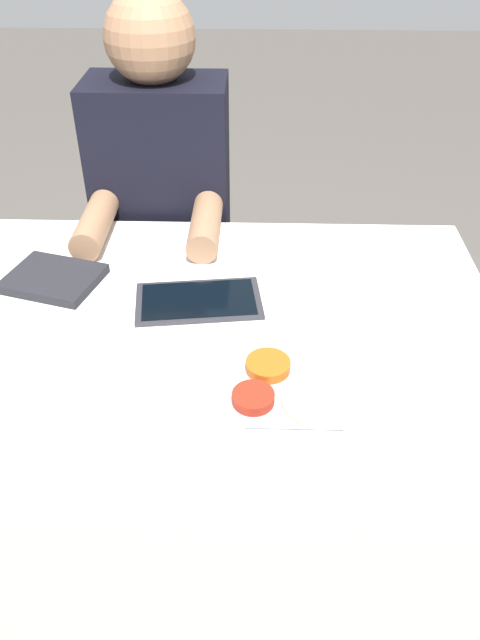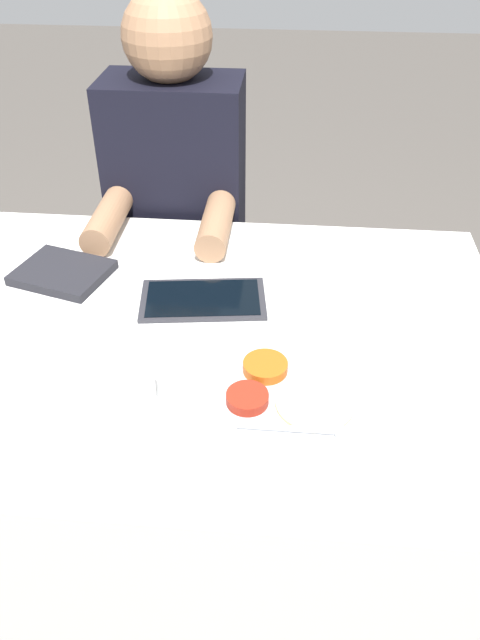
# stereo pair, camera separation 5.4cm
# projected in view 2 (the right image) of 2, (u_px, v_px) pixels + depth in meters

# --- Properties ---
(ground_plane) EXTENTS (12.00, 12.00, 0.00)m
(ground_plane) POSITION_uv_depth(u_px,v_px,m) (201.00, 552.00, 1.63)
(ground_plane) COLOR #4C4742
(dining_table) EXTENTS (1.22, 0.86, 0.74)m
(dining_table) POSITION_uv_depth(u_px,v_px,m) (195.00, 458.00, 1.40)
(dining_table) COLOR silver
(dining_table) RESTS_ON ground_plane
(thali_tray) EXTENTS (0.27, 0.27, 0.03)m
(thali_tray) POSITION_uv_depth(u_px,v_px,m) (283.00, 397.00, 1.02)
(thali_tray) COLOR #B7BABF
(thali_tray) RESTS_ON dining_table
(red_notebook) EXTENTS (0.22, 0.19, 0.02)m
(red_notebook) POSITION_uv_depth(u_px,v_px,m) (63.00, 273.00, 1.32)
(red_notebook) COLOR silver
(red_notebook) RESTS_ON dining_table
(tablet_device) EXTENTS (0.27, 0.17, 0.01)m
(tablet_device) POSITION_uv_depth(u_px,v_px,m) (203.00, 299.00, 1.25)
(tablet_device) COLOR #28282D
(tablet_device) RESTS_ON dining_table
(person_diner) EXTENTS (0.34, 0.43, 1.24)m
(person_diner) POSITION_uv_depth(u_px,v_px,m) (180.00, 246.00, 1.72)
(person_diner) COLOR black
(person_diner) RESTS_ON ground_plane
(drinking_glass) EXTENTS (0.07, 0.07, 0.10)m
(drinking_glass) POSITION_uv_depth(u_px,v_px,m) (132.00, 386.00, 0.98)
(drinking_glass) COLOR silver
(drinking_glass) RESTS_ON dining_table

